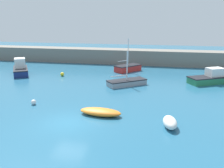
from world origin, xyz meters
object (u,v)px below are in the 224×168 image
at_px(sailboat_short_mast, 127,82).
at_px(mooring_buoy_white, 34,102).
at_px(open_tender_yellow, 100,112).
at_px(motorboat_grey_hull, 212,78).
at_px(cabin_cruiser_white, 20,69).
at_px(dinghy_near_pier, 170,122).
at_px(mooring_buoy_yellow, 62,74).
at_px(sailboat_twin_hulled, 128,68).

height_order(sailboat_short_mast, mooring_buoy_white, sailboat_short_mast).
relative_size(open_tender_yellow, mooring_buoy_white, 7.66).
relative_size(motorboat_grey_hull, cabin_cruiser_white, 1.18).
bearing_deg(open_tender_yellow, dinghy_near_pier, 172.34).
xyz_separation_m(open_tender_yellow, mooring_buoy_white, (-6.70, 1.24, -0.05)).
xyz_separation_m(sailboat_short_mast, mooring_buoy_white, (-7.33, -8.66, -0.14)).
distance_m(cabin_cruiser_white, mooring_buoy_white, 14.17).
bearing_deg(mooring_buoy_yellow, dinghy_near_pier, -44.40).
relative_size(sailboat_short_mast, sailboat_twin_hulled, 0.97).
relative_size(dinghy_near_pier, mooring_buoy_yellow, 4.07).
distance_m(motorboat_grey_hull, dinghy_near_pier, 15.31).
distance_m(cabin_cruiser_white, sailboat_twin_hulled, 15.55).
bearing_deg(mooring_buoy_yellow, sailboat_short_mast, -17.31).
relative_size(dinghy_near_pier, mooring_buoy_white, 4.61).
xyz_separation_m(sailboat_short_mast, dinghy_near_pier, (4.91, -11.12, 0.01)).
height_order(motorboat_grey_hull, cabin_cruiser_white, cabin_cruiser_white).
relative_size(cabin_cruiser_white, dinghy_near_pier, 2.39).
height_order(open_tender_yellow, mooring_buoy_white, open_tender_yellow).
height_order(sailboat_short_mast, mooring_buoy_yellow, sailboat_short_mast).
xyz_separation_m(cabin_cruiser_white, mooring_buoy_white, (8.35, -11.43, -0.57)).
bearing_deg(cabin_cruiser_white, motorboat_grey_hull, 58.64).
relative_size(sailboat_short_mast, open_tender_yellow, 1.32).
distance_m(dinghy_near_pier, mooring_buoy_yellow, 20.10).
bearing_deg(sailboat_short_mast, motorboat_grey_hull, -20.44).
distance_m(motorboat_grey_hull, cabin_cruiser_white, 25.79).
distance_m(dinghy_near_pier, open_tender_yellow, 5.67).
bearing_deg(cabin_cruiser_white, open_tender_yellow, 17.41).
bearing_deg(sailboat_twin_hulled, dinghy_near_pier, -125.15).
bearing_deg(dinghy_near_pier, open_tender_yellow, 67.88).
distance_m(open_tender_yellow, mooring_buoy_white, 6.81).
distance_m(motorboat_grey_hull, sailboat_twin_hulled, 12.22).
bearing_deg(motorboat_grey_hull, open_tender_yellow, 21.32).
height_order(open_tender_yellow, mooring_buoy_yellow, open_tender_yellow).
relative_size(motorboat_grey_hull, sailboat_twin_hulled, 1.25).
bearing_deg(dinghy_near_pier, sailboat_twin_hulled, 7.58).
bearing_deg(sailboat_twin_hulled, open_tender_yellow, -140.97).
bearing_deg(sailboat_twin_hulled, cabin_cruiser_white, 147.82).
distance_m(cabin_cruiser_white, open_tender_yellow, 19.68).
bearing_deg(mooring_buoy_white, dinghy_near_pier, -11.33).
relative_size(sailboat_short_mast, cabin_cruiser_white, 0.92).
bearing_deg(mooring_buoy_yellow, sailboat_twin_hulled, 32.00).
bearing_deg(mooring_buoy_white, open_tender_yellow, -10.46).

